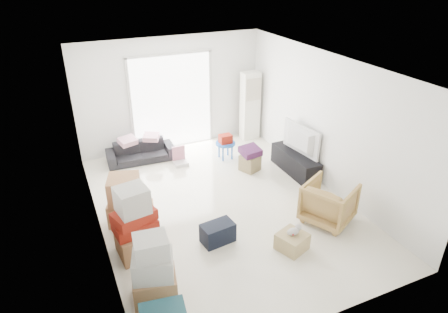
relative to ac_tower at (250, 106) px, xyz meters
The scene contains 20 objects.
room_shell 3.32m from the ac_tower, 126.35° to the right, with size 4.98×6.48×3.18m.
sliding_door 2.01m from the ac_tower, behind, with size 2.10×0.04×2.33m.
ac_tower is the anchor object (origin of this frame).
tv_console 2.19m from the ac_tower, 88.63° to the right, with size 0.42×1.39×0.46m, color black.
television 2.12m from the ac_tower, 88.63° to the right, with size 1.10×0.63×0.14m, color black.
sofa 2.98m from the ac_tower, behind, with size 1.54×0.45×0.60m, color #242429.
pillow_left 3.19m from the ac_tower, behind, with size 0.42×0.33×0.13m, color #EFAFC5.
pillow_right 2.65m from the ac_tower, behind, with size 0.34×0.27×0.12m, color #EFAFC5.
armchair 3.92m from the ac_tower, 96.17° to the right, with size 0.81×0.76×0.83m, color #AA7B4B.
box_stack_a 5.81m from the ac_tower, 130.32° to the right, with size 0.67×0.60×1.07m.
box_stack_b 5.04m from the ac_tower, 138.26° to the right, with size 0.72×0.64×1.21m.
box_stack_c 4.46m from the ac_tower, 146.94° to the right, with size 0.74×0.68×0.91m.
loose_box 4.31m from the ac_tower, 144.10° to the right, with size 0.38×0.38×0.32m, color #9F7048.
duffel_bag 4.42m from the ac_tower, 124.30° to the right, with size 0.54×0.32×0.35m, color black.
ottoman 1.93m from the ac_tower, 116.94° to the right, with size 0.37×0.37×0.37m, color #8C7C51.
blanket 1.85m from the ac_tower, 116.94° to the right, with size 0.40×0.40×0.14m, color #4A1E4C.
kids_table 1.44m from the ac_tower, 141.65° to the right, with size 0.47×0.47×0.60m.
toy_walker 2.38m from the ac_tower, 162.18° to the right, with size 0.32×0.28×0.42m.
wood_crate 4.57m from the ac_tower, 108.53° to the right, with size 0.43×0.43×0.29m, color tan.
plush_bunny 4.52m from the ac_tower, 108.19° to the right, with size 0.28×0.16×0.14m.
Camera 1 is at (-2.61, -5.88, 4.30)m, focal length 32.00 mm.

